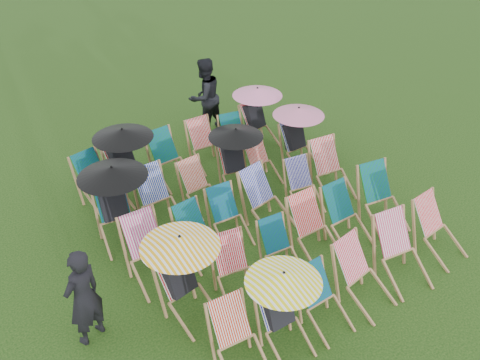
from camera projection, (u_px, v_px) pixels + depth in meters
ground at (255, 229)px, 9.58m from camera, size 100.00×100.00×0.00m
deckchair_0 at (239, 342)px, 6.91m from camera, size 0.69×0.90×0.92m
deckchair_1 at (284, 310)px, 7.12m from camera, size 1.03×1.07×1.22m
deckchair_2 at (325, 301)px, 7.54m from camera, size 0.59×0.82×0.88m
deckchair_3 at (365, 276)px, 7.89m from camera, size 0.77×0.98×0.98m
deckchair_4 at (403, 252)px, 8.29m from camera, size 0.82×1.04×1.03m
deckchair_5 at (440, 229)px, 8.81m from camera, size 0.71×0.94×0.97m
deckchair_6 at (184, 276)px, 7.57m from camera, size 1.14×1.23×1.35m
deckchair_7 at (236, 270)px, 8.03m from camera, size 0.74×0.93×0.91m
deckchair_8 at (281, 250)px, 8.48m from camera, size 0.63×0.82×0.84m
deckchair_9 at (316, 230)px, 8.77m from camera, size 0.68×0.94×1.01m
deckchair_10 at (348, 217)px, 9.08m from camera, size 0.65×0.90×0.97m
deckchair_11 at (383, 198)px, 9.49m from camera, size 0.84×1.05×1.03m
deckchair_12 at (151, 253)px, 8.28m from camera, size 0.71×0.97×1.03m
deckchair_13 at (199, 235)px, 8.74m from camera, size 0.66×0.87×0.90m
deckchair_14 at (229, 217)px, 9.14m from camera, size 0.65×0.86×0.89m
deckchair_15 at (267, 200)px, 9.45m from camera, size 0.81×1.03×1.02m
deckchair_16 at (304, 186)px, 9.97m from camera, size 0.70×0.88×0.87m
deckchair_17 at (332, 170)px, 10.30m from camera, size 0.79×1.01×1.01m
deckchair_18 at (115, 204)px, 8.98m from camera, size 1.17×1.25×1.39m
deckchair_19 at (159, 199)px, 9.50m from camera, size 0.66×0.93×1.00m
deckchair_20 at (200, 187)px, 9.93m from camera, size 0.64×0.85×0.88m
deckchair_21 at (236, 159)px, 10.35m from camera, size 1.06×1.13×1.25m
deckchair_22 at (262, 162)px, 10.70m from camera, size 0.57×0.79×0.85m
deckchair_23 at (299, 136)px, 11.09m from camera, size 1.07×1.10×1.26m
deckchair_24 at (98, 182)px, 10.00m from camera, size 0.79×0.99×0.96m
deckchair_25 at (127, 161)px, 10.15m from camera, size 1.15×1.25×1.36m
deckchair_26 at (170, 159)px, 10.65m from camera, size 0.70×0.95×0.99m
deckchair_27 at (207, 145)px, 11.19m from camera, size 0.66×0.89×0.93m
deckchair_28 at (236, 139)px, 11.45m from camera, size 0.74×0.91×0.88m
deckchair_29 at (259, 116)px, 11.82m from camera, size 1.10×1.17×1.30m
person_left at (84, 297)px, 7.14m from camera, size 0.67×0.55×1.56m
person_rear at (204, 97)px, 12.16m from camera, size 0.98×0.82×1.80m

